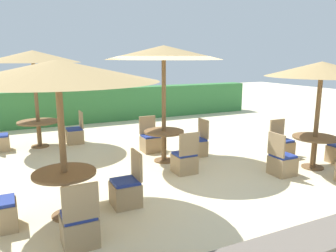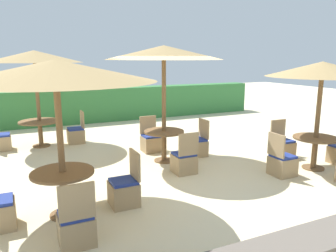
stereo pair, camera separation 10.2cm
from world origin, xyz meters
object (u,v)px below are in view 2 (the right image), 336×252
at_px(patio_chair_center_east, 197,146).
at_px(patio_chair_center_south, 184,161).
at_px(round_table_back_left, 40,126).
at_px(patio_chair_back_left_east, 76,134).
at_px(patio_chair_front_left_south, 76,226).
at_px(round_table_front_left, 63,182).
at_px(round_table_front_right, 315,145).
at_px(parasol_center, 164,53).
at_px(patio_chair_front_right_west, 282,163).
at_px(parasol_front_left, 55,71).
at_px(patio_chair_center_north, 151,142).
at_px(parasol_back_left, 34,57).
at_px(patio_chair_front_right_north, 282,147).
at_px(patio_chair_back_left_west, 1,141).
at_px(round_table_center, 164,138).
at_px(patio_chair_front_left_east, 125,190).
at_px(parasol_front_right, 322,70).

bearing_deg(patio_chair_center_east, patio_chair_center_south, 138.18).
bearing_deg(round_table_back_left, patio_chair_center_east, -36.70).
distance_m(patio_chair_back_left_east, patio_chair_center_south, 3.98).
bearing_deg(patio_chair_front_left_south, round_table_front_left, 91.80).
relative_size(round_table_front_right, parasol_center, 0.36).
bearing_deg(patio_chair_front_right_west, parasol_front_left, -90.93).
height_order(round_table_back_left, patio_chair_center_north, patio_chair_center_north).
bearing_deg(parasol_back_left, patio_chair_center_north, -34.06).
bearing_deg(parasol_back_left, patio_chair_center_east, -36.70).
height_order(patio_chair_front_right_north, parasol_front_left, parasol_front_left).
relative_size(patio_chair_back_left_west, parasol_center, 0.34).
bearing_deg(patio_chair_center_east, parasol_front_left, 118.75).
bearing_deg(round_table_front_left, patio_chair_front_left_south, -88.20).
distance_m(parasol_center, round_table_center, 2.00).
xyz_separation_m(round_table_back_left, patio_chair_back_left_east, (0.98, -0.03, -0.32)).
height_order(round_table_front_right, patio_chair_center_east, patio_chair_center_east).
relative_size(parasol_front_left, patio_chair_center_north, 3.21).
height_order(patio_chair_front_right_west, patio_chair_front_left_east, same).
relative_size(parasol_front_right, patio_chair_center_north, 2.57).
bearing_deg(round_table_center, patio_chair_front_right_west, -46.24).
xyz_separation_m(patio_chair_center_east, patio_chair_center_south, (-0.89, -1.00, 0.00)).
xyz_separation_m(round_table_front_right, patio_chair_front_left_south, (-5.40, -0.88, -0.29)).
xyz_separation_m(round_table_front_right, patio_chair_center_east, (-1.90, 1.98, -0.29)).
bearing_deg(parasol_center, patio_chair_front_right_west, -46.24).
height_order(round_table_back_left, parasol_center, parasol_center).
bearing_deg(round_table_front_right, patio_chair_center_east, 133.89).
distance_m(round_table_center, patio_chair_center_east, 1.00).
height_order(patio_chair_front_right_north, patio_chair_front_right_west, same).
xyz_separation_m(parasol_back_left, round_table_back_left, (0.00, 0.00, -1.90)).
relative_size(patio_chair_front_right_west, patio_chair_center_north, 1.00).
bearing_deg(round_table_front_right, patio_chair_center_north, 134.78).
height_order(patio_chair_front_left_south, patio_chair_center_east, same).
relative_size(parasol_front_left, patio_chair_center_east, 3.21).
relative_size(patio_chair_back_left_west, round_table_front_left, 0.96).
bearing_deg(patio_chair_front_left_east, round_table_front_left, 88.05).
height_order(round_table_back_left, round_table_center, round_table_center).
distance_m(patio_chair_front_left_south, patio_chair_center_south, 3.20).
bearing_deg(parasol_front_right, patio_chair_back_left_east, 134.29).
xyz_separation_m(round_table_back_left, round_table_front_right, (5.45, -4.62, -0.03)).
xyz_separation_m(round_table_front_left, patio_chair_center_north, (2.60, 2.80, -0.30)).
bearing_deg(patio_chair_front_left_south, parasol_front_left, 91.80).
relative_size(parasol_front_right, patio_chair_front_left_south, 2.57).
bearing_deg(parasol_back_left, round_table_front_right, -40.30).
distance_m(parasol_front_left, round_table_front_left, 1.71).
bearing_deg(patio_chair_center_east, patio_chair_center_north, 46.70).
distance_m(round_table_center, patio_chair_center_south, 0.99).
distance_m(patio_chair_front_right_north, round_table_center, 3.01).
relative_size(round_table_back_left, patio_chair_center_north, 1.20).
height_order(parasol_back_left, round_table_center, parasol_back_left).
bearing_deg(round_table_front_left, round_table_center, 36.08).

